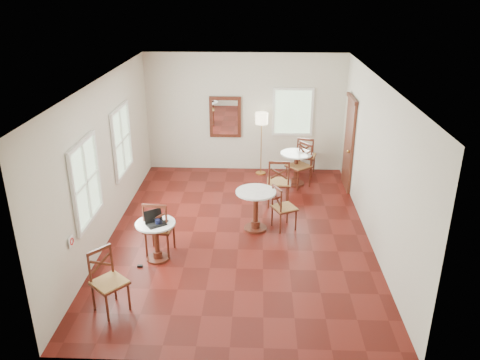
% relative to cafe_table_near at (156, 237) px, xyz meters
% --- Properties ---
extents(ground, '(7.00, 7.00, 0.00)m').
position_rel_cafe_table_near_xyz_m(ground, '(1.41, 1.03, -0.45)').
color(ground, '#57140F').
rests_on(ground, ground).
extents(room_shell, '(5.02, 7.02, 3.01)m').
position_rel_cafe_table_near_xyz_m(room_shell, '(1.35, 1.31, 1.44)').
color(room_shell, beige).
rests_on(room_shell, ground).
extents(cafe_table_near, '(0.69, 0.69, 0.73)m').
position_rel_cafe_table_near_xyz_m(cafe_table_near, '(0.00, 0.00, 0.00)').
color(cafe_table_near, '#4F2013').
rests_on(cafe_table_near, ground).
extents(cafe_table_mid, '(0.79, 0.79, 0.83)m').
position_rel_cafe_table_near_xyz_m(cafe_table_mid, '(1.73, 1.19, 0.06)').
color(cafe_table_mid, '#4F2013').
rests_on(cafe_table_mid, ground).
extents(cafe_table_back, '(0.76, 0.76, 0.81)m').
position_rel_cafe_table_near_xyz_m(cafe_table_back, '(2.68, 3.53, 0.05)').
color(cafe_table_back, '#4F2013').
rests_on(cafe_table_back, ground).
extents(chair_near_a, '(0.53, 0.53, 1.06)m').
position_rel_cafe_table_near_xyz_m(chair_near_a, '(0.01, 0.21, 0.08)').
color(chair_near_a, '#4F2013').
rests_on(chair_near_a, ground).
extents(chair_near_b, '(0.64, 0.64, 0.99)m').
position_rel_cafe_table_near_xyz_m(chair_near_b, '(-0.43, -1.42, 0.04)').
color(chair_near_b, '#4F2013').
rests_on(chair_near_b, ground).
extents(chair_mid_a, '(0.52, 0.52, 1.10)m').
position_rel_cafe_table_near_xyz_m(chair_mid_a, '(2.21, 2.33, 0.09)').
color(chair_mid_a, '#4F2013').
rests_on(chair_mid_a, ground).
extents(chair_mid_b, '(0.57, 0.57, 0.92)m').
position_rel_cafe_table_near_xyz_m(chair_mid_b, '(2.27, 1.25, 0.01)').
color(chair_mid_b, '#4F2013').
rests_on(chair_mid_b, ground).
extents(chair_back_a, '(0.57, 0.57, 1.01)m').
position_rel_cafe_table_near_xyz_m(chair_back_a, '(2.97, 4.19, 0.05)').
color(chair_back_a, '#4F2013').
rests_on(chair_back_a, ground).
extents(chair_back_b, '(0.68, 0.68, 1.05)m').
position_rel_cafe_table_near_xyz_m(chair_back_b, '(2.75, 3.44, 0.07)').
color(chair_back_b, '#4F2013').
rests_on(chair_back_b, ground).
extents(floor_lamp, '(0.31, 0.31, 1.60)m').
position_rel_cafe_table_near_xyz_m(floor_lamp, '(1.83, 4.18, 0.90)').
color(floor_lamp, '#BF8C3F').
rests_on(floor_lamp, ground).
extents(laptop, '(0.42, 0.40, 0.23)m').
position_rel_cafe_table_near_xyz_m(laptop, '(0.00, -0.03, 0.34)').
color(laptop, black).
rests_on(laptop, cafe_table_near).
extents(mouse, '(0.10, 0.08, 0.03)m').
position_rel_cafe_table_near_xyz_m(mouse, '(0.18, 0.05, 0.30)').
color(mouse, black).
rests_on(mouse, cafe_table_near).
extents(navy_mug, '(0.12, 0.08, 0.10)m').
position_rel_cafe_table_near_xyz_m(navy_mug, '(0.06, -0.07, 0.33)').
color(navy_mug, black).
rests_on(navy_mug, cafe_table_near).
extents(water_glass, '(0.06, 0.06, 0.10)m').
position_rel_cafe_table_near_xyz_m(water_glass, '(0.01, -0.03, 0.33)').
color(water_glass, white).
rests_on(water_glass, cafe_table_near).
extents(power_adapter, '(0.09, 0.05, 0.04)m').
position_rel_cafe_table_near_xyz_m(power_adapter, '(-0.26, -0.27, -0.44)').
color(power_adapter, black).
rests_on(power_adapter, ground).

